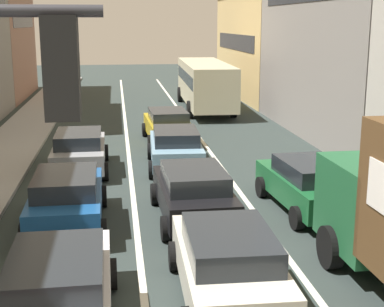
{
  "coord_description": "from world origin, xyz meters",
  "views": [
    {
      "loc": [
        -2.11,
        -3.85,
        5.31
      ],
      "look_at": [
        0.0,
        12.0,
        1.6
      ],
      "focal_mm": 53.05,
      "sensor_mm": 36.0,
      "label": 1
    }
  ],
  "objects_px": {
    "sedan_centre_lane_second": "(228,262)",
    "wagon_left_lane_second": "(58,289)",
    "coupe_centre_lane_fourth": "(176,147)",
    "hatchback_centre_lane_third": "(193,192)",
    "bus_mid_queue_primary": "(205,81)",
    "sedan_left_lane_third": "(67,197)",
    "sedan_left_lane_fourth": "(79,150)",
    "sedan_centre_lane_fifth": "(168,125)",
    "sedan_right_lane_behind_truck": "(309,184)"
  },
  "relations": [
    {
      "from": "sedan_centre_lane_second",
      "to": "wagon_left_lane_second",
      "type": "relative_size",
      "value": 1.0
    },
    {
      "from": "coupe_centre_lane_fourth",
      "to": "sedan_centre_lane_second",
      "type": "bearing_deg",
      "value": -177.89
    },
    {
      "from": "wagon_left_lane_second",
      "to": "hatchback_centre_lane_third",
      "type": "distance_m",
      "value": 6.24
    },
    {
      "from": "hatchback_centre_lane_third",
      "to": "coupe_centre_lane_fourth",
      "type": "distance_m",
      "value": 5.73
    },
    {
      "from": "bus_mid_queue_primary",
      "to": "sedan_left_lane_third",
      "type": "bearing_deg",
      "value": 162.95
    },
    {
      "from": "wagon_left_lane_second",
      "to": "bus_mid_queue_primary",
      "type": "xyz_separation_m",
      "value": [
        6.53,
        25.3,
        0.96
      ]
    },
    {
      "from": "sedan_centre_lane_second",
      "to": "coupe_centre_lane_fourth",
      "type": "xyz_separation_m",
      "value": [
        0.07,
        10.42,
        0.0
      ]
    },
    {
      "from": "sedan_centre_lane_second",
      "to": "sedan_left_lane_fourth",
      "type": "xyz_separation_m",
      "value": [
        -3.44,
        10.4,
        0.0
      ]
    },
    {
      "from": "hatchback_centre_lane_third",
      "to": "sedan_centre_lane_fifth",
      "type": "bearing_deg",
      "value": -2.83
    },
    {
      "from": "sedan_left_lane_third",
      "to": "sedan_left_lane_fourth",
      "type": "height_order",
      "value": "same"
    },
    {
      "from": "sedan_centre_lane_fifth",
      "to": "bus_mid_queue_primary",
      "type": "height_order",
      "value": "bus_mid_queue_primary"
    },
    {
      "from": "coupe_centre_lane_fourth",
      "to": "sedan_left_lane_fourth",
      "type": "relative_size",
      "value": 1.01
    },
    {
      "from": "sedan_right_lane_behind_truck",
      "to": "coupe_centre_lane_fourth",
      "type": "bearing_deg",
      "value": 27.63
    },
    {
      "from": "sedan_centre_lane_second",
      "to": "sedan_right_lane_behind_truck",
      "type": "height_order",
      "value": "same"
    },
    {
      "from": "sedan_left_lane_fourth",
      "to": "bus_mid_queue_primary",
      "type": "bearing_deg",
      "value": -26.41
    },
    {
      "from": "hatchback_centre_lane_third",
      "to": "sedan_left_lane_fourth",
      "type": "height_order",
      "value": "same"
    },
    {
      "from": "coupe_centre_lane_fourth",
      "to": "bus_mid_queue_primary",
      "type": "height_order",
      "value": "bus_mid_queue_primary"
    },
    {
      "from": "sedan_left_lane_fourth",
      "to": "bus_mid_queue_primary",
      "type": "distance_m",
      "value": 15.76
    },
    {
      "from": "hatchback_centre_lane_third",
      "to": "coupe_centre_lane_fourth",
      "type": "xyz_separation_m",
      "value": [
        0.11,
        5.73,
        0.0
      ]
    },
    {
      "from": "sedan_left_lane_third",
      "to": "coupe_centre_lane_fourth",
      "type": "bearing_deg",
      "value": -32.05
    },
    {
      "from": "sedan_centre_lane_second",
      "to": "sedan_left_lane_fourth",
      "type": "bearing_deg",
      "value": 19.38
    },
    {
      "from": "wagon_left_lane_second",
      "to": "sedan_right_lane_behind_truck",
      "type": "height_order",
      "value": "same"
    },
    {
      "from": "sedan_right_lane_behind_truck",
      "to": "bus_mid_queue_primary",
      "type": "relative_size",
      "value": 0.42
    },
    {
      "from": "sedan_left_lane_third",
      "to": "bus_mid_queue_primary",
      "type": "distance_m",
      "value": 21.09
    },
    {
      "from": "sedan_left_lane_third",
      "to": "sedan_left_lane_fourth",
      "type": "distance_m",
      "value": 5.76
    },
    {
      "from": "coupe_centre_lane_fourth",
      "to": "sedan_left_lane_third",
      "type": "bearing_deg",
      "value": 151.32
    },
    {
      "from": "sedan_left_lane_third",
      "to": "hatchback_centre_lane_third",
      "type": "bearing_deg",
      "value": -90.13
    },
    {
      "from": "sedan_centre_lane_second",
      "to": "hatchback_centre_lane_third",
      "type": "relative_size",
      "value": 1.0
    },
    {
      "from": "coupe_centre_lane_fourth",
      "to": "sedan_left_lane_fourth",
      "type": "xyz_separation_m",
      "value": [
        -3.51,
        -0.01,
        0.0
      ]
    },
    {
      "from": "sedan_centre_lane_second",
      "to": "bus_mid_queue_primary",
      "type": "xyz_separation_m",
      "value": [
        3.39,
        24.57,
        0.96
      ]
    },
    {
      "from": "bus_mid_queue_primary",
      "to": "hatchback_centre_lane_third",
      "type": "bearing_deg",
      "value": 172.04
    },
    {
      "from": "hatchback_centre_lane_third",
      "to": "bus_mid_queue_primary",
      "type": "height_order",
      "value": "bus_mid_queue_primary"
    },
    {
      "from": "sedan_centre_lane_second",
      "to": "sedan_left_lane_third",
      "type": "bearing_deg",
      "value": 37.51
    },
    {
      "from": "coupe_centre_lane_fourth",
      "to": "sedan_centre_lane_fifth",
      "type": "bearing_deg",
      "value": 0.83
    },
    {
      "from": "sedan_right_lane_behind_truck",
      "to": "sedan_left_lane_third",
      "type": "bearing_deg",
      "value": 89.53
    },
    {
      "from": "sedan_centre_lane_second",
      "to": "hatchback_centre_lane_third",
      "type": "xyz_separation_m",
      "value": [
        -0.04,
        4.68,
        0.0
      ]
    },
    {
      "from": "wagon_left_lane_second",
      "to": "sedan_left_lane_fourth",
      "type": "height_order",
      "value": "same"
    },
    {
      "from": "wagon_left_lane_second",
      "to": "coupe_centre_lane_fourth",
      "type": "xyz_separation_m",
      "value": [
        3.22,
        11.14,
        0.0
      ]
    },
    {
      "from": "sedan_right_lane_behind_truck",
      "to": "wagon_left_lane_second",
      "type": "bearing_deg",
      "value": 127.7
    },
    {
      "from": "wagon_left_lane_second",
      "to": "sedan_centre_lane_fifth",
      "type": "height_order",
      "value": "same"
    },
    {
      "from": "wagon_left_lane_second",
      "to": "sedan_right_lane_behind_truck",
      "type": "relative_size",
      "value": 0.98
    },
    {
      "from": "sedan_centre_lane_second",
      "to": "sedan_right_lane_behind_truck",
      "type": "distance_m",
      "value": 6.06
    },
    {
      "from": "sedan_left_lane_fourth",
      "to": "sedan_centre_lane_fifth",
      "type": "xyz_separation_m",
      "value": [
        3.65,
        4.72,
        0.0
      ]
    },
    {
      "from": "sedan_left_lane_third",
      "to": "sedan_right_lane_behind_truck",
      "type": "relative_size",
      "value": 0.98
    },
    {
      "from": "wagon_left_lane_second",
      "to": "sedan_left_lane_fourth",
      "type": "bearing_deg",
      "value": 0.68
    },
    {
      "from": "sedan_centre_lane_second",
      "to": "sedan_left_lane_third",
      "type": "relative_size",
      "value": 1.0
    },
    {
      "from": "coupe_centre_lane_fourth",
      "to": "sedan_right_lane_behind_truck",
      "type": "bearing_deg",
      "value": -146.0
    },
    {
      "from": "hatchback_centre_lane_third",
      "to": "sedan_left_lane_third",
      "type": "height_order",
      "value": "same"
    },
    {
      "from": "sedan_left_lane_third",
      "to": "sedan_centre_lane_fifth",
      "type": "bearing_deg",
      "value": -20.0
    },
    {
      "from": "sedan_centre_lane_second",
      "to": "wagon_left_lane_second",
      "type": "distance_m",
      "value": 3.23
    }
  ]
}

